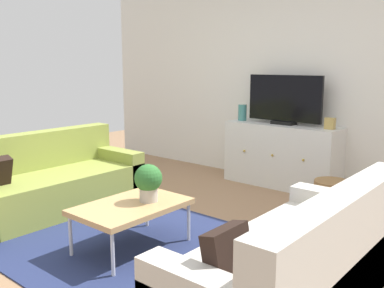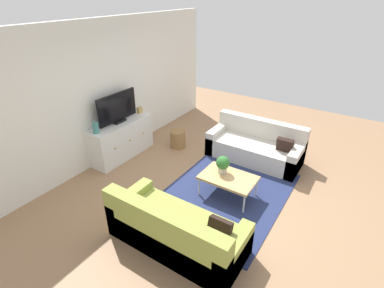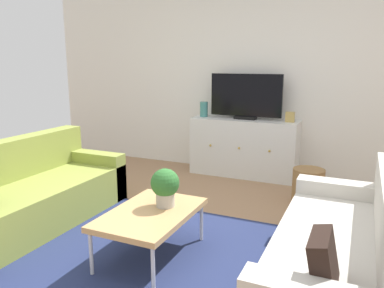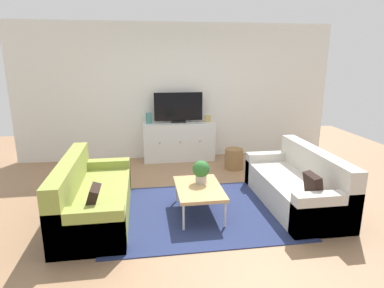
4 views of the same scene
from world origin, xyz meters
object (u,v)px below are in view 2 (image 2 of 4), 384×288
Objects in this scene: couch_left_side at (174,233)px; coffee_table at (228,178)px; potted_plant at (223,164)px; wicker_basket at (178,139)px; glass_vase at (96,128)px; tv_console at (122,139)px; mantel_clock at (140,110)px; couch_right_side at (256,146)px; flat_screen_tv at (117,108)px.

couch_left_side is 1.42m from coffee_table.
wicker_basket is at bearing 60.08° from potted_plant.
couch_left_side is 8.98× the size of glass_vase.
tv_console is 10.96× the size of mantel_clock.
wicker_basket is at bearing 106.69° from couch_right_side.
potted_plant is at bearing 2.12° from couch_left_side.
couch_left_side is at bearing 180.00° from couch_right_side.
tv_console is 1.48× the size of flat_screen_tv.
couch_left_side is at bearing -120.80° from flat_screen_tv.
couch_left_side is at bearing 176.42° from coffee_table.
couch_left_side is at bearing -130.38° from mantel_clock.
tv_console is at bearing 121.25° from couch_right_side.
mantel_clock is (0.59, 0.00, 0.45)m from tv_console.
couch_right_side is (2.87, 0.00, 0.00)m from couch_left_side.
couch_right_side is 1.31× the size of tv_console.
flat_screen_tv reaches higher than glass_vase.
couch_left_side is 1.94× the size of flat_screen_tv.
couch_right_side reaches higher than coffee_table.
couch_left_side is 4.82× the size of wicker_basket.
wicker_basket is (1.54, -0.74, -0.68)m from glass_vase.
glass_vase is at bearing 103.21° from coffee_table.
glass_vase is (-0.59, 0.00, 0.49)m from tv_console.
glass_vase is (0.83, 2.38, 0.61)m from couch_left_side.
wicker_basket is at bearing -37.82° from tv_console.
potted_plant is 2.43m from glass_vase.
coffee_table is at bearing -103.84° from mantel_clock.
potted_plant reaches higher than wicker_basket.
couch_right_side reaches higher than potted_plant.
couch_left_side is at bearing -177.88° from potted_plant.
couch_left_side is 2.77m from tv_console.
glass_vase is 1.60× the size of mantel_clock.
tv_console is 1.22m from wicker_basket.
flat_screen_tv is at bearing 90.98° from potted_plant.
couch_left_side is at bearing -109.37° from glass_vase.
wicker_basket reaches higher than coffee_table.
couch_right_side is 1.94× the size of flat_screen_tv.
couch_right_side is 1.46m from coffee_table.
tv_console is (-0.04, 2.32, -0.17)m from potted_plant.
tv_console is at bearing 90.99° from potted_plant.
potted_plant is at bearing -89.01° from tv_console.
couch_right_side is 14.37× the size of mantel_clock.
potted_plant is 1.50× the size of glass_vase.
tv_console is 0.68m from flat_screen_tv.
coffee_table is (1.41, -0.09, 0.09)m from couch_left_side.
couch_right_side is 2.59m from mantel_clock.
couch_right_side is 2.78m from tv_console.
mantel_clock reaches higher than potted_plant.
couch_left_side is 2.87m from couch_right_side.
mantel_clock is 0.34× the size of wicker_basket.
tv_console is 3.68× the size of wicker_basket.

